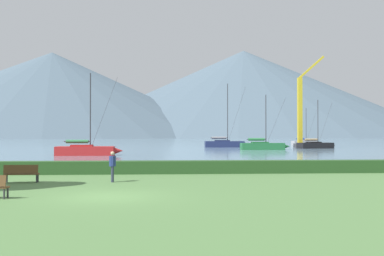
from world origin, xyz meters
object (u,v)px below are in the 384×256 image
dock_crane (301,117)px  park_bench_near_path (21,173)px  sailboat_slip_3 (305,142)px  sailboat_slip_2 (316,145)px  person_standing_walker (112,164)px  sailboat_slip_6 (263,146)px  sailboat_slip_0 (86,150)px  sailboat_slip_5 (225,143)px

dock_crane → park_bench_near_path: bearing=-119.3°
sailboat_slip_3 → dock_crane: dock_crane is taller
sailboat_slip_2 → sailboat_slip_3: 28.01m
sailboat_slip_2 → person_standing_walker: (-30.46, -56.26, 0.36)m
sailboat_slip_2 → dock_crane: bearing=97.9°
park_bench_near_path → person_standing_walker: size_ratio=1.08×
sailboat_slip_2 → sailboat_slip_6: 12.98m
sailboat_slip_0 → person_standing_walker: sailboat_slip_0 is taller
sailboat_slip_2 → sailboat_slip_3: (6.59, 27.23, -0.04)m
dock_crane → sailboat_slip_2: bearing=-67.2°
sailboat_slip_0 → dock_crane: bearing=38.7°
sailboat_slip_0 → person_standing_walker: 31.98m
person_standing_walker → dock_crane: (28.87, 60.06, 4.81)m
park_bench_near_path → dock_crane: bearing=58.3°
sailboat_slip_5 → park_bench_near_path: size_ratio=6.96×
sailboat_slip_0 → park_bench_near_path: sailboat_slip_0 is taller
dock_crane → sailboat_slip_5: bearing=162.9°
sailboat_slip_0 → sailboat_slip_2: sailboat_slip_0 is taller
sailboat_slip_6 → sailboat_slip_2: bearing=31.4°
park_bench_near_path → person_standing_walker: (4.80, -0.04, 0.44)m
sailboat_slip_6 → person_standing_walker: sailboat_slip_6 is taller
sailboat_slip_6 → person_standing_walker: size_ratio=5.47×
sailboat_slip_0 → sailboat_slip_2: 44.49m
sailboat_slip_5 → dock_crane: 15.26m
sailboat_slip_0 → sailboat_slip_5: 39.34m
sailboat_slip_5 → sailboat_slip_6: 15.28m
park_bench_near_path → person_standing_walker: person_standing_walker is taller
sailboat_slip_2 → dock_crane: size_ratio=0.50×
sailboat_slip_5 → person_standing_walker: bearing=-103.4°
sailboat_slip_2 → sailboat_slip_5: 17.33m
person_standing_walker → sailboat_slip_6: bearing=58.0°
sailboat_slip_6 → dock_crane: 15.05m
sailboat_slip_3 → sailboat_slip_6: bearing=-126.3°
sailboat_slip_2 → dock_crane: (-1.59, 3.79, 5.16)m
sailboat_slip_6 → dock_crane: (9.55, 10.45, 5.11)m
sailboat_slip_6 → dock_crane: dock_crane is taller
sailboat_slip_2 → sailboat_slip_3: size_ratio=0.99×
person_standing_walker → sailboat_slip_2: bearing=50.9°
sailboat_slip_3 → sailboat_slip_6: 38.24m
sailboat_slip_0 → sailboat_slip_5: bearing=56.4°
sailboat_slip_0 → park_bench_near_path: size_ratio=5.57×
sailboat_slip_2 → sailboat_slip_6: sailboat_slip_6 is taller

